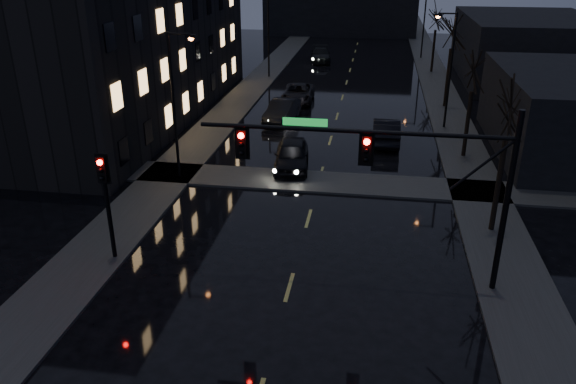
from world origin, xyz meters
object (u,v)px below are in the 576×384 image
at_px(oncoming_car_d, 321,55).
at_px(lead_car, 386,131).
at_px(oncoming_car_b, 282,111).
at_px(oncoming_car_c, 298,93).
at_px(oncoming_car_a, 292,155).

distance_m(oncoming_car_d, lead_car, 29.17).
xyz_separation_m(oncoming_car_b, oncoming_car_d, (0.37, 24.38, -0.02)).
relative_size(oncoming_car_b, oncoming_car_c, 0.91).
distance_m(oncoming_car_c, oncoming_car_d, 18.51).
xyz_separation_m(oncoming_car_a, oncoming_car_c, (-1.78, 15.44, -0.08)).
bearing_deg(oncoming_car_d, lead_car, -83.03).
bearing_deg(oncoming_car_a, oncoming_car_c, 90.64).
distance_m(oncoming_car_b, oncoming_car_c, 5.88).
bearing_deg(oncoming_car_a, lead_car, 40.30).
xyz_separation_m(oncoming_car_b, lead_car, (7.62, -3.88, 0.02)).
relative_size(oncoming_car_d, lead_car, 1.08).
distance_m(oncoming_car_c, lead_car, 12.14).
height_order(oncoming_car_b, oncoming_car_d, oncoming_car_b).
xyz_separation_m(oncoming_car_a, lead_car, (5.45, 5.70, -0.01)).
bearing_deg(oncoming_car_d, oncoming_car_b, -98.28).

